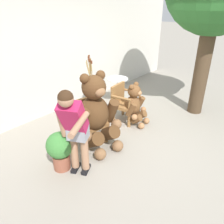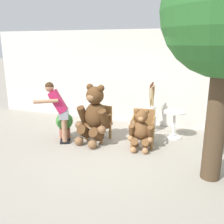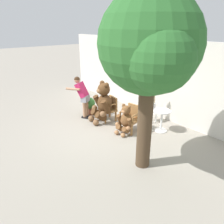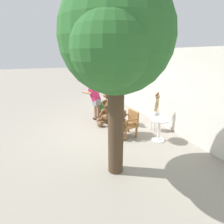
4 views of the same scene
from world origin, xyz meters
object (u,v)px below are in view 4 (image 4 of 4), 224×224
at_px(teddy_bear_small, 121,124).
at_px(teddy_bear_large, 109,107).
at_px(wooden_chair_right, 129,123).
at_px(patio_tree, 116,42).
at_px(person_visitor, 95,98).
at_px(round_side_table, 159,127).
at_px(wooden_chair_left, 116,112).
at_px(white_stool, 156,121).
at_px(potted_plant, 102,108).
at_px(brush_bucket, 156,113).

bearing_deg(teddy_bear_small, teddy_bear_large, 178.32).
xyz_separation_m(wooden_chair_right, teddy_bear_small, (0.02, -0.29, 0.01)).
relative_size(teddy_bear_small, patio_tree, 0.24).
height_order(person_visitor, patio_tree, patio_tree).
bearing_deg(round_side_table, teddy_bear_large, -151.81).
height_order(wooden_chair_left, white_stool, wooden_chair_left).
bearing_deg(teddy_bear_large, teddy_bear_small, -1.68).
height_order(wooden_chair_right, person_visitor, person_visitor).
bearing_deg(wooden_chair_left, teddy_bear_small, -14.11).
bearing_deg(white_stool, wooden_chair_right, -89.09).
bearing_deg(potted_plant, teddy_bear_small, -0.95).
height_order(round_side_table, potted_plant, round_side_table).
bearing_deg(white_stool, person_visitor, -139.69).
height_order(teddy_bear_large, teddy_bear_small, teddy_bear_large).
relative_size(wooden_chair_right, teddy_bear_small, 0.89).
bearing_deg(white_stool, teddy_bear_large, -131.25).
distance_m(wooden_chair_right, round_side_table, 0.97).
distance_m(wooden_chair_right, teddy_bear_small, 0.29).
bearing_deg(person_visitor, teddy_bear_small, 8.54).
distance_m(wooden_chair_left, wooden_chair_right, 1.15).
distance_m(round_side_table, potted_plant, 2.86).
relative_size(person_visitor, potted_plant, 2.25).
bearing_deg(teddy_bear_large, patio_tree, -18.05).
xyz_separation_m(teddy_bear_small, round_side_table, (0.64, 1.01, -0.03)).
relative_size(wooden_chair_right, potted_plant, 1.26).
bearing_deg(person_visitor, wooden_chair_right, 16.72).
xyz_separation_m(teddy_bear_large, brush_bucket, (1.16, 1.32, -0.04)).
height_order(round_side_table, patio_tree, patio_tree).
distance_m(teddy_bear_small, round_side_table, 1.20).
bearing_deg(round_side_table, potted_plant, -159.92).
height_order(wooden_chair_right, brush_bucket, brush_bucket).
bearing_deg(potted_plant, wooden_chair_right, 7.27).
xyz_separation_m(brush_bucket, potted_plant, (-2.01, -1.32, -0.28)).
relative_size(person_visitor, round_side_table, 2.12).
distance_m(teddy_bear_large, brush_bucket, 1.76).
xyz_separation_m(teddy_bear_large, potted_plant, (-0.85, -0.00, -0.32)).
relative_size(teddy_bear_large, person_visitor, 0.95).
bearing_deg(brush_bucket, potted_plant, -146.73).
bearing_deg(brush_bucket, teddy_bear_large, -131.26).
distance_m(teddy_bear_large, white_stool, 1.79).
xyz_separation_m(wooden_chair_right, white_stool, (-0.02, 1.06, -0.11)).
distance_m(wooden_chair_left, brush_bucket, 1.57).
bearing_deg(person_visitor, potted_plant, 100.98).
bearing_deg(person_visitor, patio_tree, -9.19).
xyz_separation_m(teddy_bear_small, white_stool, (-0.03, 1.36, -0.12)).
bearing_deg(wooden_chair_left, person_visitor, -144.21).
bearing_deg(potted_plant, teddy_bear_large, 0.06).
distance_m(wooden_chair_left, potted_plant, 0.92).
distance_m(wooden_chair_left, patio_tree, 3.83).
relative_size(wooden_chair_right, person_visitor, 0.56).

